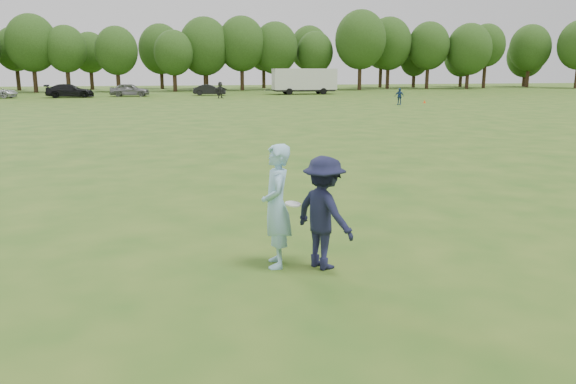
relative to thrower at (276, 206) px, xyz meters
name	(u,v)px	position (x,y,z in m)	size (l,w,h in m)	color
ground	(319,254)	(0.88, 0.44, -1.06)	(200.00, 200.00, 0.00)	#2B5518
thrower	(276,206)	(0.00, 0.00, 0.00)	(0.78, 0.51, 2.13)	#96CAE8
defender	(324,213)	(0.77, -0.24, -0.10)	(1.25, 0.72, 1.93)	#181A36
player_far_b	(399,96)	(18.93, 39.54, -0.30)	(0.89, 0.37, 1.52)	navy
player_far_d	(220,90)	(3.93, 54.01, -0.16)	(1.68, 0.54, 1.81)	#2A2A2A
car_d	(70,91)	(-12.61, 58.97, -0.31)	(2.12, 5.20, 1.51)	black
car_e	(130,90)	(-6.13, 60.22, -0.30)	(1.81, 4.50, 1.53)	slate
car_f	(210,90)	(3.23, 60.83, -0.41)	(1.38, 3.95, 1.30)	black
field_cone	(425,102)	(22.31, 41.37, -0.91)	(0.28, 0.28, 0.30)	#FF490D
disc_in_play	(293,204)	(0.24, -0.20, 0.08)	(0.31, 0.31, 0.07)	white
cargo_trailer	(304,80)	(15.26, 61.46, 0.71)	(9.00, 2.75, 3.20)	white
treeline	(203,47)	(3.69, 77.33, 5.20)	(130.35, 18.39, 11.74)	#332114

